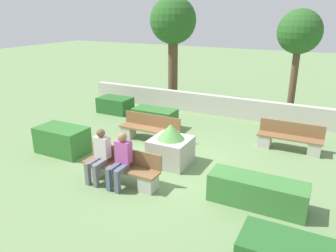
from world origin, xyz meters
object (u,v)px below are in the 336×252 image
bench_right_side (290,140)px  bench_left_side (149,131)px  planter_corner_left (171,147)px  tree_leftmost (173,24)px  person_seated_woman (99,153)px  person_seated_man (121,158)px  tree_center_left (299,34)px  bench_front (121,170)px

bench_right_side → bench_left_side: bearing=-172.6°
planter_corner_left → bench_right_side: bearing=41.4°
planter_corner_left → tree_leftmost: (-2.93, 6.06, 3.00)m
person_seated_woman → planter_corner_left: person_seated_woman is taller
person_seated_man → planter_corner_left: person_seated_man is taller
bench_right_side → tree_center_left: (-0.46, 3.34, 2.91)m
bench_right_side → person_seated_man: (-3.31, -4.10, 0.41)m
bench_left_side → planter_corner_left: bearing=-40.3°
planter_corner_left → tree_leftmost: bearing=115.9°
person_seated_man → person_seated_woman: 0.63m
person_seated_woman → tree_leftmost: size_ratio=0.28×
bench_left_side → person_seated_woman: size_ratio=1.54×
tree_leftmost → tree_center_left: (5.28, -0.25, -0.27)m
bench_left_side → planter_corner_left: 1.83m
bench_left_side → bench_right_side: same height
bench_left_side → person_seated_woman: person_seated_woman is taller
bench_left_side → tree_center_left: (3.72, 4.61, 2.90)m
person_seated_man → tree_leftmost: tree_leftmost is taller
bench_right_side → tree_leftmost: bearing=138.4°
planter_corner_left → tree_center_left: (2.34, 5.80, 2.73)m
bench_front → person_seated_woman: bearing=-165.1°
bench_front → person_seated_man: bearing=-53.4°
tree_leftmost → tree_center_left: bearing=-2.7°
bench_left_side → person_seated_man: person_seated_man is taller
person_seated_man → planter_corner_left: size_ratio=1.16×
person_seated_man → planter_corner_left: 1.73m
bench_front → person_seated_man: 0.44m
bench_left_side → person_seated_woman: 2.87m
bench_right_side → person_seated_woman: person_seated_woman is taller
tree_leftmost → planter_corner_left: bearing=-64.1°
bench_left_side → planter_corner_left: size_ratio=1.76×
planter_corner_left → tree_center_left: 6.83m
tree_center_left → person_seated_woman: bearing=-115.1°
bench_front → tree_center_left: (2.96, 7.30, 2.90)m
bench_front → tree_leftmost: tree_leftmost is taller
planter_corner_left → bench_left_side: bearing=139.1°
bench_left_side → person_seated_man: bearing=-72.3°
bench_front → person_seated_woman: (-0.53, -0.14, 0.40)m
bench_front → tree_center_left: 8.39m
bench_right_side → person_seated_woman: bearing=-143.5°
bench_left_side → tree_leftmost: tree_leftmost is taller
person_seated_woman → person_seated_man: bearing=0.1°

